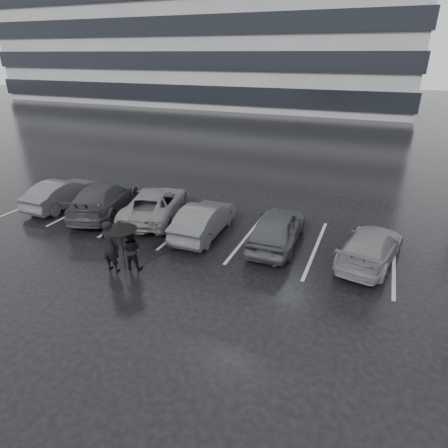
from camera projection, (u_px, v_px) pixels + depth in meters
The scene contains 11 objects.
ground at pixel (209, 261), 13.55m from camera, with size 160.00×160.00×0.00m, color black.
car_main at pixel (277, 227), 14.51m from camera, with size 1.69×4.20×1.43m, color black.
car_west_a at pixel (204, 219), 15.34m from camera, with size 1.40×4.01×1.32m, color #2B2B2D.
car_west_b at pixel (155, 204), 16.90m from camera, with size 2.20×4.78×1.33m, color #4E4E51.
car_west_c at pixel (104, 198), 17.44m from camera, with size 2.00×4.91×1.43m, color black.
car_west_d at pixel (63, 193), 18.23m from camera, with size 1.40×4.01×1.32m, color #2B2B2D.
car_east at pixel (371, 246), 13.33m from camera, with size 1.68×4.13×1.20m, color #4E4E51.
pedestrian_left at pixel (110, 246), 12.63m from camera, with size 0.68×0.45×1.86m, color black.
pedestrian_right at pixel (131, 250), 12.84m from camera, with size 0.71×0.55×1.46m, color black.
umbrella at pixel (120, 226), 12.25m from camera, with size 1.12×1.12×1.89m.
stall_stripes at pixel (216, 230), 15.93m from camera, with size 19.72×5.00×0.00m.
Camera 1 is at (5.03, -10.64, 6.87)m, focal length 30.00 mm.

